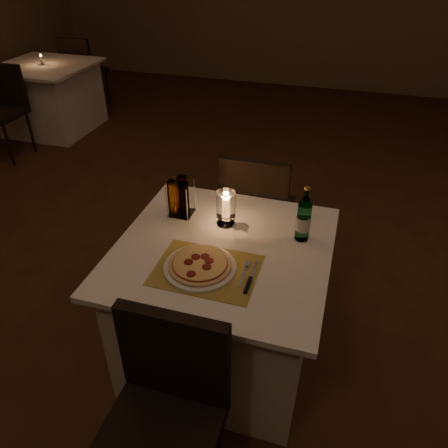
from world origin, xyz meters
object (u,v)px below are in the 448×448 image
(main_table, at_px, (223,304))
(water_bottle, at_px, (304,219))
(chair_near, at_px, (166,402))
(pizza, at_px, (200,264))
(tumbler, at_px, (241,234))
(plate, at_px, (200,267))
(neighbor_table_left, at_px, (50,98))
(chair_far, at_px, (256,205))
(hurricane_candle, at_px, (226,206))

(main_table, bearing_deg, water_bottle, 27.27)
(chair_near, height_order, water_bottle, water_bottle)
(pizza, height_order, tumbler, tumbler)
(chair_near, xyz_separation_m, plate, (-0.05, 0.53, 0.20))
(tumbler, distance_m, neighbor_table_left, 3.89)
(main_table, relative_size, water_bottle, 3.52)
(chair_far, distance_m, neighbor_table_left, 3.44)
(chair_near, bearing_deg, tumbler, 85.35)
(water_bottle, relative_size, neighbor_table_left, 0.28)
(main_table, height_order, hurricane_candle, hurricane_candle)
(chair_near, height_order, tumbler, chair_near)
(tumbler, relative_size, neighbor_table_left, 0.08)
(neighbor_table_left, bearing_deg, hurricane_candle, -40.54)
(chair_near, relative_size, plate, 2.81)
(neighbor_table_left, bearing_deg, pizza, -44.74)
(chair_far, bearing_deg, plate, -93.20)
(chair_far, relative_size, tumbler, 11.62)
(chair_near, bearing_deg, water_bottle, 68.93)
(water_bottle, height_order, neighbor_table_left, water_bottle)
(main_table, relative_size, tumbler, 12.91)
(main_table, bearing_deg, chair_near, -90.00)
(plate, xyz_separation_m, pizza, (-0.00, -0.00, 0.02))
(main_table, xyz_separation_m, water_bottle, (0.34, 0.18, 0.48))
(neighbor_table_left, bearing_deg, water_bottle, -37.17)
(pizza, relative_size, water_bottle, 0.99)
(chair_far, relative_size, hurricane_candle, 4.90)
(chair_near, bearing_deg, chair_far, 90.00)
(pizza, height_order, neighbor_table_left, pizza)
(main_table, relative_size, plate, 3.12)
(main_table, height_order, water_bottle, water_bottle)
(chair_far, bearing_deg, neighbor_table_left, 146.52)
(chair_far, relative_size, water_bottle, 3.17)
(pizza, bearing_deg, plate, 74.66)
(plate, bearing_deg, tumbler, 66.23)
(neighbor_table_left, bearing_deg, plate, -44.74)
(chair_near, relative_size, neighbor_table_left, 0.90)
(tumbler, distance_m, water_bottle, 0.30)
(pizza, xyz_separation_m, water_bottle, (0.39, 0.36, 0.09))
(hurricane_candle, height_order, neighbor_table_left, hurricane_candle)
(chair_far, distance_m, tumbler, 0.68)
(tumbler, xyz_separation_m, hurricane_candle, (-0.11, 0.11, 0.07))
(pizza, xyz_separation_m, tumbler, (0.11, 0.26, 0.01))
(pizza, distance_m, water_bottle, 0.54)
(main_table, height_order, chair_near, chair_near)
(main_table, height_order, neighbor_table_left, same)
(tumbler, bearing_deg, pizza, -113.77)
(chair_near, bearing_deg, main_table, 90.00)
(plate, height_order, water_bottle, water_bottle)
(main_table, relative_size, chair_near, 1.11)
(main_table, distance_m, chair_far, 0.74)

